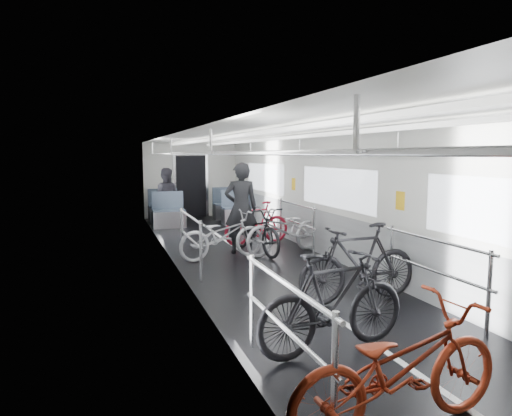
# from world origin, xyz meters

# --- Properties ---
(car_shell) EXTENTS (3.02, 14.01, 2.41)m
(car_shell) POSITION_xyz_m (0.00, 1.78, 1.13)
(car_shell) COLOR black
(car_shell) RESTS_ON ground
(bike_left_near) EXTENTS (1.91, 0.80, 0.98)m
(bike_left_near) POSITION_xyz_m (-0.71, -5.04, 0.49)
(bike_left_near) COLOR maroon
(bike_left_near) RESTS_ON floor
(bike_left_mid) EXTENTS (1.82, 0.70, 1.07)m
(bike_left_mid) POSITION_xyz_m (-0.52, -3.67, 0.53)
(bike_left_mid) COLOR black
(bike_left_mid) RESTS_ON floor
(bike_left_far) EXTENTS (1.87, 0.93, 0.94)m
(bike_left_far) POSITION_xyz_m (-0.54, 0.81, 0.47)
(bike_left_far) COLOR silver
(bike_left_far) RESTS_ON floor
(bike_right_near) EXTENTS (1.84, 0.55, 1.10)m
(bike_right_near) POSITION_xyz_m (0.59, -2.33, 0.55)
(bike_right_near) COLOR black
(bike_right_near) RESTS_ON floor
(bike_right_mid) EXTENTS (2.02, 1.20, 1.00)m
(bike_right_mid) POSITION_xyz_m (0.79, 0.83, 0.50)
(bike_right_mid) COLOR #A5A4A8
(bike_right_mid) RESTS_ON floor
(bike_right_far) EXTENTS (1.68, 0.73, 0.97)m
(bike_right_far) POSITION_xyz_m (0.56, 1.94, 0.49)
(bike_right_far) COLOR #B7162A
(bike_right_far) RESTS_ON floor
(bike_aisle) EXTENTS (1.01, 1.94, 0.97)m
(bike_aisle) POSITION_xyz_m (0.25, 1.10, 0.49)
(bike_aisle) COLOR black
(bike_aisle) RESTS_ON floor
(person_standing) EXTENTS (0.75, 0.57, 1.87)m
(person_standing) POSITION_xyz_m (-0.04, 1.20, 0.94)
(person_standing) COLOR black
(person_standing) RESTS_ON floor
(person_seated) EXTENTS (0.95, 0.84, 1.65)m
(person_seated) POSITION_xyz_m (-1.01, 5.50, 0.82)
(person_seated) COLOR #2C2A31
(person_seated) RESTS_ON floor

